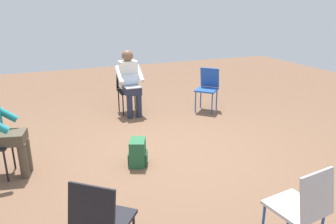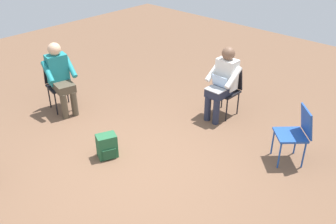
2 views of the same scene
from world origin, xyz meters
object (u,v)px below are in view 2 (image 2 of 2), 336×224
chair_east (228,87)px  backpack_near_laptop_user (107,147)px  person_in_teal (60,75)px  chair_north (58,82)px  person_with_laptop (223,80)px  chair_southeast (296,131)px

chair_east → backpack_near_laptop_user: size_ratio=2.36×
chair_east → person_in_teal: size_ratio=0.69×
chair_north → person_with_laptop: bearing=138.3°
chair_north → chair_southeast: same height
chair_southeast → person_with_laptop: (0.35, 1.52, 0.20)m
chair_north → person_with_laptop: size_ratio=0.69×
person_with_laptop → backpack_near_laptop_user: person_with_laptop is taller
chair_southeast → person_in_teal: 3.94m
chair_east → person_with_laptop: size_ratio=0.69×
person_with_laptop → backpack_near_laptop_user: (-2.10, 0.51, -0.53)m
chair_north → person_in_teal: person_in_teal is taller
chair_southeast → backpack_near_laptop_user: size_ratio=2.36×
chair_southeast → backpack_near_laptop_user: (-1.75, 2.03, -0.34)m
chair_north → backpack_near_laptop_user: 1.89m
chair_southeast → person_with_laptop: size_ratio=0.69×
chair_east → person_in_teal: 2.89m
chair_southeast → backpack_near_laptop_user: 2.70m
person_in_teal → backpack_near_laptop_user: size_ratio=3.44×
person_in_teal → person_with_laptop: bearing=140.8°
chair_north → person_in_teal: 0.26m
backpack_near_laptop_user → chair_north: bearing=77.7°
chair_east → backpack_near_laptop_user: (-2.27, 0.51, -0.34)m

